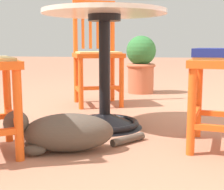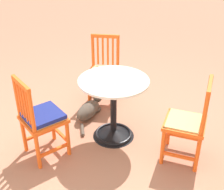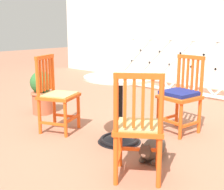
{
  "view_description": "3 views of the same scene",
  "coord_description": "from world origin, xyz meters",
  "px_view_note": "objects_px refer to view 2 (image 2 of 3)",
  "views": [
    {
      "loc": [
        2.09,
        0.51,
        0.52
      ],
      "look_at": [
        0.14,
        0.15,
        0.22
      ],
      "focal_mm": 52.78,
      "sensor_mm": 36.0,
      "label": 1
    },
    {
      "loc": [
        -1.85,
        2.14,
        2.13
      ],
      "look_at": [
        0.2,
        -0.03,
        0.45
      ],
      "focal_mm": 47.79,
      "sensor_mm": 36.0,
      "label": 2
    },
    {
      "loc": [
        2.18,
        -2.32,
        1.26
      ],
      "look_at": [
        0.04,
        0.0,
        0.54
      ],
      "focal_mm": 49.33,
      "sensor_mm": 36.0,
      "label": 3
    }
  ],
  "objects_px": {
    "cafe_table": "(114,115)",
    "tabby_cat": "(90,109)",
    "orange_chair_near_fence": "(41,119)",
    "orange_chair_by_planter": "(104,72)",
    "orange_chair_facing_out": "(188,123)"
  },
  "relations": [
    {
      "from": "orange_chair_by_planter",
      "to": "tabby_cat",
      "type": "distance_m",
      "value": 0.54
    },
    {
      "from": "cafe_table",
      "to": "orange_chair_by_planter",
      "type": "relative_size",
      "value": 0.83
    },
    {
      "from": "orange_chair_near_fence",
      "to": "orange_chair_by_planter",
      "type": "relative_size",
      "value": 1.0
    },
    {
      "from": "cafe_table",
      "to": "orange_chair_near_fence",
      "type": "bearing_deg",
      "value": 66.42
    },
    {
      "from": "orange_chair_near_fence",
      "to": "tabby_cat",
      "type": "xyz_separation_m",
      "value": [
        0.2,
        -0.84,
        -0.35
      ]
    },
    {
      "from": "tabby_cat",
      "to": "orange_chair_near_fence",
      "type": "bearing_deg",
      "value": 103.66
    },
    {
      "from": "cafe_table",
      "to": "tabby_cat",
      "type": "bearing_deg",
      "value": -11.84
    },
    {
      "from": "orange_chair_near_fence",
      "to": "orange_chair_facing_out",
      "type": "distance_m",
      "value": 1.47
    },
    {
      "from": "orange_chair_near_fence",
      "to": "tabby_cat",
      "type": "distance_m",
      "value": 0.93
    },
    {
      "from": "cafe_table",
      "to": "orange_chair_near_fence",
      "type": "relative_size",
      "value": 0.83
    },
    {
      "from": "cafe_table",
      "to": "orange_chair_near_fence",
      "type": "distance_m",
      "value": 0.81
    },
    {
      "from": "orange_chair_facing_out",
      "to": "tabby_cat",
      "type": "xyz_separation_m",
      "value": [
        1.32,
        0.12,
        -0.34
      ]
    },
    {
      "from": "cafe_table",
      "to": "orange_chair_by_planter",
      "type": "bearing_deg",
      "value": -37.95
    },
    {
      "from": "orange_chair_near_fence",
      "to": "orange_chair_facing_out",
      "type": "bearing_deg",
      "value": -139.15
    },
    {
      "from": "cafe_table",
      "to": "tabby_cat",
      "type": "relative_size",
      "value": 1.15
    }
  ]
}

